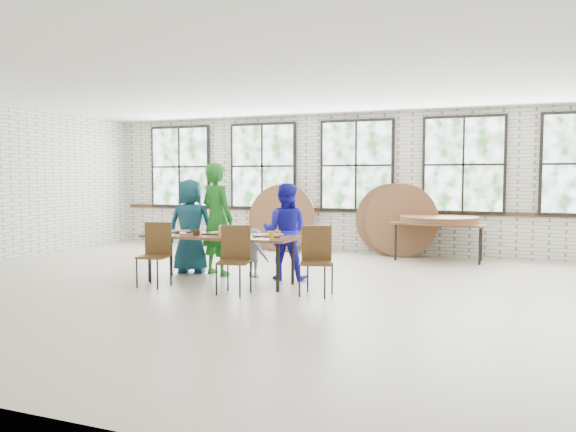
% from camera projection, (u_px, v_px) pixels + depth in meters
% --- Properties ---
extents(room, '(12.00, 12.00, 12.00)m').
position_uv_depth(room, '(356.00, 168.00, 12.04)').
color(room, beige).
rests_on(room, ground).
extents(dining_table, '(2.41, 0.82, 0.74)m').
position_uv_depth(dining_table, '(220.00, 238.00, 8.59)').
color(dining_table, brown).
rests_on(dining_table, ground).
extents(chair_near_left, '(0.50, 0.49, 0.95)m').
position_uv_depth(chair_near_left, '(156.00, 249.00, 8.40)').
color(chair_near_left, '#53371B').
rests_on(chair_near_left, ground).
extents(chair_near_right, '(0.51, 0.50, 0.95)m').
position_uv_depth(chair_near_right, '(235.00, 253.00, 7.87)').
color(chair_near_right, '#53371B').
rests_on(chair_near_right, ground).
extents(chair_spare, '(0.52, 0.51, 0.95)m').
position_uv_depth(chair_spare, '(316.00, 254.00, 7.78)').
color(chair_spare, '#53371B').
rests_on(chair_spare, ground).
extents(adult_teal, '(0.87, 0.67, 1.60)m').
position_uv_depth(adult_teal, '(191.00, 226.00, 9.52)').
color(adult_teal, navy).
rests_on(adult_teal, ground).
extents(adult_green, '(0.79, 0.66, 1.87)m').
position_uv_depth(adult_green, '(217.00, 219.00, 9.33)').
color(adult_green, '#1E7122').
rests_on(adult_green, ground).
extents(toddler, '(0.54, 0.35, 0.79)m').
position_uv_depth(toddler, '(254.00, 253.00, 9.12)').
color(toddler, '#151441').
rests_on(toddler, ground).
extents(adult_blue, '(0.83, 0.69, 1.53)m').
position_uv_depth(adult_blue, '(285.00, 232.00, 8.89)').
color(adult_blue, '#1C1AB8').
rests_on(adult_blue, ground).
extents(storage_table, '(1.87, 0.93, 0.74)m').
position_uv_depth(storage_table, '(439.00, 226.00, 10.90)').
color(storage_table, brown).
rests_on(storage_table, ground).
extents(tabletop_clutter, '(2.06, 0.61, 0.11)m').
position_uv_depth(tabletop_clutter, '(225.00, 234.00, 8.55)').
color(tabletop_clutter, black).
rests_on(tabletop_clutter, dining_table).
extents(round_tops_stacked, '(1.50, 1.50, 0.13)m').
position_uv_depth(round_tops_stacked, '(439.00, 219.00, 10.89)').
color(round_tops_stacked, brown).
rests_on(round_tops_stacked, storage_table).
extents(round_tops_leaning, '(4.21, 0.50, 1.50)m').
position_uv_depth(round_tops_leaning, '(336.00, 219.00, 11.97)').
color(round_tops_leaning, brown).
rests_on(round_tops_leaning, ground).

